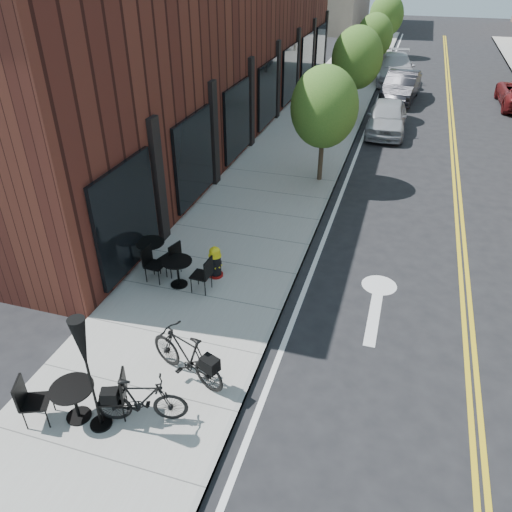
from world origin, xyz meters
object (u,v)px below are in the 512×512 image
(bistro_set_c, at_px, (178,269))
(parked_car_c, at_px, (395,68))
(bicycle_left, at_px, (187,355))
(bicycle_right, at_px, (141,400))
(fire_hydrant, at_px, (215,262))
(parked_car_a, at_px, (387,117))
(bistro_set_a, at_px, (74,398))
(patio_umbrella, at_px, (84,352))
(parked_car_b, at_px, (401,87))
(bistro_set_b, at_px, (151,250))

(bistro_set_c, xyz_separation_m, parked_car_c, (3.40, 23.50, 0.21))
(bicycle_left, xyz_separation_m, bicycle_right, (-0.31, -1.15, -0.07))
(fire_hydrant, bearing_deg, parked_car_a, 57.89)
(bicycle_left, distance_m, bicycle_right, 1.20)
(bistro_set_a, xyz_separation_m, patio_umbrella, (0.46, -0.03, 1.19))
(parked_car_a, bearing_deg, bicycle_right, -99.59)
(parked_car_a, relative_size, parked_car_b, 0.92)
(parked_car_a, bearing_deg, patio_umbrella, -101.51)
(patio_umbrella, bearing_deg, parked_car_c, 83.93)
(bistro_set_b, bearing_deg, bistro_set_c, -14.00)
(bicycle_right, bearing_deg, parked_car_a, -26.02)
(bistro_set_b, bearing_deg, bistro_set_a, -61.85)
(patio_umbrella, bearing_deg, parked_car_b, 81.35)
(fire_hydrant, distance_m, bicycle_right, 4.50)
(fire_hydrant, xyz_separation_m, patio_umbrella, (-0.24, -4.79, 1.25))
(bicycle_right, bearing_deg, fire_hydrant, -12.18)
(bicycle_left, xyz_separation_m, parked_car_a, (2.31, 16.21, 0.04))
(bicycle_right, relative_size, bistro_set_b, 0.91)
(patio_umbrella, xyz_separation_m, parked_car_c, (2.94, 27.67, -0.99))
(parked_car_a, height_order, parked_car_b, parked_car_b)
(bicycle_left, height_order, parked_car_a, parked_car_a)
(bicycle_right, xyz_separation_m, parked_car_a, (2.63, 17.37, 0.10))
(bicycle_left, bearing_deg, bistro_set_b, -122.52)
(bistro_set_c, relative_size, patio_umbrella, 0.72)
(bicycle_left, bearing_deg, bistro_set_a, -23.86)
(fire_hydrant, relative_size, parked_car_c, 0.16)
(fire_hydrant, xyz_separation_m, bistro_set_c, (-0.70, -0.63, 0.05))
(bicycle_right, bearing_deg, bicycle_left, -32.63)
(patio_umbrella, height_order, parked_car_c, patio_umbrella)
(bistro_set_b, xyz_separation_m, parked_car_b, (5.01, 18.58, 0.16))
(parked_car_a, bearing_deg, bistro_set_b, -111.12)
(bicycle_left, distance_m, parked_car_a, 16.38)
(fire_hydrant, bearing_deg, bistro_set_b, 162.73)
(bicycle_right, distance_m, parked_car_c, 27.45)
(patio_umbrella, relative_size, parked_car_a, 0.57)
(patio_umbrella, xyz_separation_m, parked_car_a, (3.28, 17.68, -1.08))
(bicycle_left, bearing_deg, bicycle_right, 5.75)
(bicycle_left, xyz_separation_m, bistro_set_b, (-2.43, 3.28, -0.08))
(fire_hydrant, height_order, parked_car_c, parked_car_c)
(bicycle_right, relative_size, bistro_set_a, 0.90)
(bicycle_right, height_order, bistro_set_b, bicycle_right)
(fire_hydrant, relative_size, patio_umbrella, 0.36)
(bicycle_right, xyz_separation_m, bistro_set_a, (-1.11, -0.28, -0.01))
(fire_hydrant, relative_size, bistro_set_c, 0.50)
(bicycle_right, distance_m, parked_car_b, 23.19)
(bistro_set_c, height_order, parked_car_a, parked_car_a)
(bistro_set_b, distance_m, patio_umbrella, 5.11)
(fire_hydrant, distance_m, bistro_set_a, 4.81)
(fire_hydrant, xyz_separation_m, bistro_set_a, (-0.70, -4.76, 0.07))
(bicycle_left, height_order, patio_umbrella, patio_umbrella)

